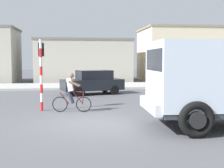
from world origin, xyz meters
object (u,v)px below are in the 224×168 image
pedestrian_near_kerb (83,82)px  cyclist (71,92)px  traffic_light_pole (41,65)px  car_red_near (93,82)px

pedestrian_near_kerb → cyclist: bearing=-96.3°
cyclist → traffic_light_pole: traffic_light_pole is taller
traffic_light_pole → car_red_near: bearing=66.3°
traffic_light_pole → pedestrian_near_kerb: 6.08m
traffic_light_pole → car_red_near: size_ratio=0.74×
cyclist → pedestrian_near_kerb: cyclist is taller
cyclist → traffic_light_pole: bearing=157.3°
cyclist → pedestrian_near_kerb: bearing=83.7°
traffic_light_pole → pedestrian_near_kerb: bearing=70.2°
cyclist → traffic_light_pole: size_ratio=0.54×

